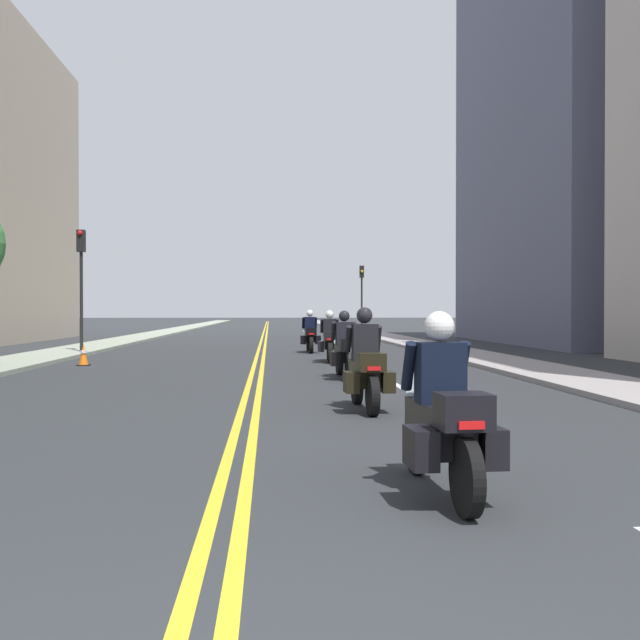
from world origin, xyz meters
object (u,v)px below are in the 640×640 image
motorcycle_3 (330,341)px  traffic_light_near (81,268)px  traffic_light_far (362,287)px  motorcycle_2 (345,351)px  motorcycle_1 (366,370)px  traffic_cone_0 (84,355)px  motorcycle_4 (310,336)px  motorcycle_0 (443,420)px

motorcycle_3 → traffic_light_near: traffic_light_near is taller
traffic_light_near → traffic_light_far: size_ratio=0.98×
motorcycle_2 → motorcycle_1: bearing=-94.7°
traffic_cone_0 → traffic_light_near: traffic_light_near is taller
motorcycle_4 → traffic_light_far: traffic_light_far is taller
traffic_light_near → traffic_light_far: bearing=59.3°
motorcycle_0 → motorcycle_2: size_ratio=0.96×
traffic_light_far → motorcycle_3: bearing=-99.3°
motorcycle_1 → traffic_light_near: (-8.37, 15.75, 2.50)m
traffic_light_far → motorcycle_2: bearing=-97.8°
motorcycle_3 → motorcycle_4: size_ratio=1.04×
motorcycle_2 → motorcycle_3: motorcycle_3 is taller
motorcycle_3 → traffic_cone_0: size_ratio=3.47×
traffic_cone_0 → traffic_light_near: size_ratio=0.14×
traffic_light_near → traffic_light_far: 25.48m
motorcycle_1 → traffic_light_far: size_ratio=0.45×
motorcycle_4 → traffic_light_far: (4.64, 21.06, 2.56)m
motorcycle_0 → motorcycle_1: 5.46m
motorcycle_1 → motorcycle_3: 11.31m
motorcycle_2 → motorcycle_4: (-0.22, 10.99, 0.01)m
motorcycle_3 → traffic_light_near: (-8.72, 4.45, 2.51)m
motorcycle_1 → traffic_light_far: bearing=80.5°
motorcycle_1 → traffic_light_near: bearing=115.6°
motorcycle_2 → traffic_light_near: size_ratio=0.50×
motorcycle_2 → traffic_light_far: traffic_light_far is taller
motorcycle_4 → traffic_light_near: bearing=-175.3°
motorcycle_3 → motorcycle_1: bearing=-88.6°
motorcycle_0 → motorcycle_4: bearing=86.8°
traffic_cone_0 → motorcycle_4: bearing=42.5°
motorcycle_4 → traffic_light_far: 21.72m
motorcycle_1 → motorcycle_3: bearing=85.8°
motorcycle_3 → traffic_light_far: (4.31, 26.34, 2.56)m
motorcycle_0 → traffic_light_far: traffic_light_far is taller
motorcycle_2 → traffic_light_near: traffic_light_near is taller
motorcycle_0 → motorcycle_2: bearing=85.5°
traffic_light_far → traffic_cone_0: bearing=-112.9°
motorcycle_1 → motorcycle_4: bearing=87.5°
motorcycle_4 → traffic_light_near: 8.79m
motorcycle_3 → motorcycle_2: bearing=-87.9°
motorcycle_1 → traffic_light_far: traffic_light_far is taller
traffic_light_near → motorcycle_4: bearing=5.7°
motorcycle_4 → traffic_cone_0: motorcycle_4 is taller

